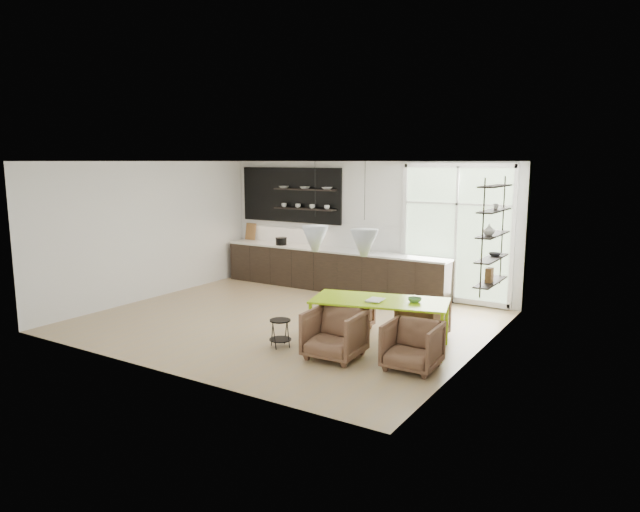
{
  "coord_description": "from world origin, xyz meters",
  "views": [
    {
      "loc": [
        5.9,
        -8.25,
        2.9
      ],
      "look_at": [
        0.35,
        0.6,
        1.16
      ],
      "focal_mm": 32.0,
      "sensor_mm": 36.0,
      "label": 1
    }
  ],
  "objects_px": {
    "dining_table": "(380,303)",
    "armchair_back_right": "(423,319)",
    "wire_stool": "(280,329)",
    "armchair_front_left": "(335,334)",
    "armchair_front_right": "(412,346)",
    "armchair_back_left": "(350,312)"
  },
  "relations": [
    {
      "from": "dining_table",
      "to": "wire_stool",
      "type": "distance_m",
      "value": 1.62
    },
    {
      "from": "armchair_back_right",
      "to": "armchair_front_left",
      "type": "bearing_deg",
      "value": 69.56
    },
    {
      "from": "wire_stool",
      "to": "armchair_front_left",
      "type": "bearing_deg",
      "value": 1.21
    },
    {
      "from": "armchair_back_left",
      "to": "armchair_back_right",
      "type": "bearing_deg",
      "value": -167.41
    },
    {
      "from": "armchair_front_right",
      "to": "armchair_back_right",
      "type": "bearing_deg",
      "value": 103.81
    },
    {
      "from": "dining_table",
      "to": "armchair_front_right",
      "type": "bearing_deg",
      "value": -52.18
    },
    {
      "from": "armchair_back_right",
      "to": "armchair_front_left",
      "type": "relative_size",
      "value": 0.88
    },
    {
      "from": "armchair_front_left",
      "to": "dining_table",
      "type": "bearing_deg",
      "value": 63.95
    },
    {
      "from": "dining_table",
      "to": "wire_stool",
      "type": "xyz_separation_m",
      "value": [
        -1.32,
        -0.83,
        -0.43
      ]
    },
    {
      "from": "armchair_front_left",
      "to": "wire_stool",
      "type": "relative_size",
      "value": 1.82
    },
    {
      "from": "wire_stool",
      "to": "armchair_front_right",
      "type": "bearing_deg",
      "value": 5.39
    },
    {
      "from": "dining_table",
      "to": "armchair_front_right",
      "type": "xyz_separation_m",
      "value": [
        0.82,
        -0.63,
        -0.37
      ]
    },
    {
      "from": "armchair_front_right",
      "to": "wire_stool",
      "type": "bearing_deg",
      "value": -176.89
    },
    {
      "from": "armchair_back_left",
      "to": "wire_stool",
      "type": "distance_m",
      "value": 1.47
    },
    {
      "from": "dining_table",
      "to": "armchair_back_right",
      "type": "bearing_deg",
      "value": 48.32
    },
    {
      "from": "armchair_back_right",
      "to": "armchair_front_left",
      "type": "height_order",
      "value": "armchair_front_left"
    },
    {
      "from": "armchair_back_left",
      "to": "armchair_back_right",
      "type": "distance_m",
      "value": 1.27
    },
    {
      "from": "wire_stool",
      "to": "armchair_back_right",
      "type": "bearing_deg",
      "value": 43.29
    },
    {
      "from": "wire_stool",
      "to": "armchair_back_left",
      "type": "bearing_deg",
      "value": 70.8
    },
    {
      "from": "armchair_front_right",
      "to": "armchair_front_left",
      "type": "bearing_deg",
      "value": -173.4
    },
    {
      "from": "armchair_back_left",
      "to": "wire_stool",
      "type": "height_order",
      "value": "armchair_back_left"
    },
    {
      "from": "armchair_front_right",
      "to": "wire_stool",
      "type": "height_order",
      "value": "armchair_front_right"
    }
  ]
}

